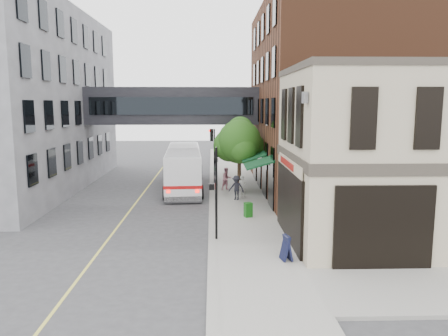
{
  "coord_description": "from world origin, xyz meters",
  "views": [
    {
      "loc": [
        0.2,
        -18.63,
        6.74
      ],
      "look_at": [
        0.84,
        4.32,
        3.31
      ],
      "focal_mm": 35.0,
      "sensor_mm": 36.0,
      "label": 1
    }
  ],
  "objects": [
    {
      "name": "traffic_signal_far",
      "position": [
        0.26,
        17.0,
        3.34
      ],
      "size": [
        0.53,
        0.28,
        4.5
      ],
      "color": "black",
      "rests_on": "sidewalk_main"
    },
    {
      "name": "pedestrian_a",
      "position": [
        2.3,
        11.27,
        0.93
      ],
      "size": [
        0.58,
        0.38,
        1.57
      ],
      "primitive_type": "imported",
      "rotation": [
        0.0,
        0.0,
        -0.01
      ],
      "color": "beige",
      "rests_on": "sidewalk_main"
    },
    {
      "name": "corner_building",
      "position": [
        8.97,
        2.0,
        4.21
      ],
      "size": [
        10.19,
        8.12,
        8.45
      ],
      "color": "#B8AC8D",
      "rests_on": "ground"
    },
    {
      "name": "street_sign_pole",
      "position": [
        0.39,
        7.0,
        1.93
      ],
      "size": [
        0.08,
        0.75,
        3.0
      ],
      "color": "gray",
      "rests_on": "sidewalk_main"
    },
    {
      "name": "street_tree",
      "position": [
        2.19,
        13.22,
        3.91
      ],
      "size": [
        3.8,
        3.2,
        5.6
      ],
      "color": "#382619",
      "rests_on": "sidewalk_main"
    },
    {
      "name": "pedestrian_c",
      "position": [
        1.87,
        10.68,
        0.99
      ],
      "size": [
        1.24,
        0.98,
        1.68
      ],
      "primitive_type": "imported",
      "rotation": [
        0.0,
        0.0,
        -0.38
      ],
      "color": "black",
      "rests_on": "sidewalk_main"
    },
    {
      "name": "sidewalk_main",
      "position": [
        2.0,
        14.0,
        0.07
      ],
      "size": [
        4.0,
        60.0,
        0.15
      ],
      "primitive_type": "cube",
      "color": "gray",
      "rests_on": "ground"
    },
    {
      "name": "traffic_signal_near",
      "position": [
        0.37,
        2.0,
        2.98
      ],
      "size": [
        0.44,
        0.22,
        4.6
      ],
      "color": "black",
      "rests_on": "sidewalk_main"
    },
    {
      "name": "pedestrian_b",
      "position": [
        1.32,
        14.12,
        1.01
      ],
      "size": [
        1.05,
        0.98,
        1.72
      ],
      "primitive_type": "imported",
      "rotation": [
        0.0,
        0.0,
        0.53
      ],
      "color": "#CF8697",
      "rests_on": "sidewalk_main"
    },
    {
      "name": "skyway_bridge",
      "position": [
        -3.0,
        18.0,
        6.5
      ],
      "size": [
        14.0,
        3.18,
        3.0
      ],
      "color": "black",
      "rests_on": "ground"
    },
    {
      "name": "sandwich_board",
      "position": [
        3.32,
        -1.02,
        0.69
      ],
      "size": [
        0.51,
        0.67,
        1.08
      ],
      "primitive_type": "cube",
      "rotation": [
        0.0,
        0.0,
        0.21
      ],
      "color": "black",
      "rests_on": "sidewalk_main"
    },
    {
      "name": "bus",
      "position": [
        -2.06,
        15.73,
        1.76
      ],
      "size": [
        3.31,
        11.78,
        3.14
      ],
      "color": "white",
      "rests_on": "ground"
    },
    {
      "name": "ground",
      "position": [
        0.0,
        0.0,
        0.0
      ],
      "size": [
        120.0,
        120.0,
        0.0
      ],
      "primitive_type": "plane",
      "color": "#38383A",
      "rests_on": "ground"
    },
    {
      "name": "newspaper_box",
      "position": [
        2.3,
        6.1,
        0.57
      ],
      "size": [
        0.53,
        0.5,
        0.85
      ],
      "primitive_type": "cube",
      "rotation": [
        0.0,
        0.0,
        0.34
      ],
      "color": "#155714",
      "rests_on": "sidewalk_main"
    },
    {
      "name": "lane_marking",
      "position": [
        -5.0,
        10.0,
        0.01
      ],
      "size": [
        0.12,
        40.0,
        0.01
      ],
      "primitive_type": "cube",
      "color": "#D8CC4C",
      "rests_on": "ground"
    },
    {
      "name": "brick_building",
      "position": [
        9.98,
        15.0,
        6.99
      ],
      "size": [
        13.76,
        18.0,
        14.0
      ],
      "color": "#522C19",
      "rests_on": "ground"
    }
  ]
}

